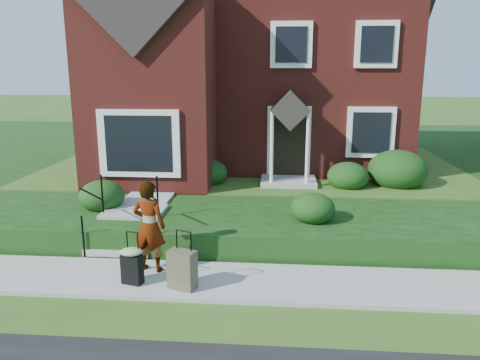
# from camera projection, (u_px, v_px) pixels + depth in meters

# --- Properties ---
(ground) EXTENTS (120.00, 120.00, 0.00)m
(ground) POSITION_uv_depth(u_px,v_px,m) (229.00, 284.00, 8.81)
(ground) COLOR #2D5119
(ground) RESTS_ON ground
(sidewalk) EXTENTS (60.00, 1.60, 0.08)m
(sidewalk) POSITION_uv_depth(u_px,v_px,m) (229.00, 282.00, 8.80)
(sidewalk) COLOR #9E9B93
(sidewalk) RESTS_ON ground
(terrace) EXTENTS (44.00, 20.00, 0.60)m
(terrace) POSITION_uv_depth(u_px,v_px,m) (355.00, 160.00, 18.98)
(terrace) COLOR black
(terrace) RESTS_ON ground
(walkway) EXTENTS (1.20, 6.00, 0.06)m
(walkway) POSITION_uv_depth(u_px,v_px,m) (162.00, 184.00, 13.70)
(walkway) COLOR #9E9B93
(walkway) RESTS_ON terrace
(main_house) EXTENTS (10.40, 10.20, 9.40)m
(main_house) POSITION_uv_depth(u_px,v_px,m) (250.00, 31.00, 16.90)
(main_house) COLOR maroon
(main_house) RESTS_ON terrace
(front_steps) EXTENTS (1.40, 2.02, 1.50)m
(front_steps) POSITION_uv_depth(u_px,v_px,m) (129.00, 224.00, 10.68)
(front_steps) COLOR #9E9B93
(front_steps) RESTS_ON ground
(foundation_shrubs) EXTENTS (9.82, 4.74, 1.18)m
(foundation_shrubs) POSITION_uv_depth(u_px,v_px,m) (275.00, 172.00, 13.22)
(foundation_shrubs) COLOR #123610
(foundation_shrubs) RESTS_ON terrace
(woman) EXTENTS (0.73, 0.55, 1.81)m
(woman) POSITION_uv_depth(u_px,v_px,m) (149.00, 226.00, 9.01)
(woman) COLOR #999999
(woman) RESTS_ON sidewalk
(suitcase_black) EXTENTS (0.48, 0.43, 0.99)m
(suitcase_black) POSITION_uv_depth(u_px,v_px,m) (132.00, 264.00, 8.56)
(suitcase_black) COLOR black
(suitcase_black) RESTS_ON sidewalk
(suitcase_olive) EXTENTS (0.56, 0.43, 1.07)m
(suitcase_olive) POSITION_uv_depth(u_px,v_px,m) (182.00, 269.00, 8.38)
(suitcase_olive) COLOR brown
(suitcase_olive) RESTS_ON sidewalk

